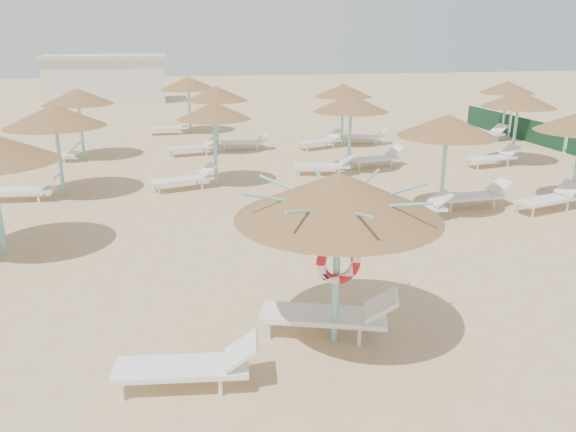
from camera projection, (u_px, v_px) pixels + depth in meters
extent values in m
plane|color=#D0B17F|center=(300.00, 333.00, 9.12)|extent=(120.00, 120.00, 0.00)
cylinder|color=#78D0D1|center=(336.00, 275.00, 8.53)|extent=(0.11, 0.11, 2.30)
cone|color=#99653D|center=(338.00, 195.00, 8.14)|extent=(3.07, 3.07, 0.69)
cylinder|color=#78D0D1|center=(338.00, 212.00, 8.22)|extent=(0.20, 0.20, 0.12)
cylinder|color=#78D0D1|center=(384.00, 196.00, 8.30)|extent=(1.39, 0.04, 0.35)
cylinder|color=#78D0D1|center=(360.00, 188.00, 8.72)|extent=(1.01, 1.01, 0.35)
cylinder|color=#78D0D1|center=(325.00, 186.00, 8.81)|extent=(0.04, 1.39, 0.35)
cylinder|color=#78D0D1|center=(297.00, 192.00, 8.52)|extent=(1.01, 1.01, 0.35)
cylinder|color=#78D0D1|center=(291.00, 201.00, 8.02)|extent=(1.39, 0.04, 0.35)
cylinder|color=#78D0D1|center=(314.00, 211.00, 7.59)|extent=(1.01, 1.01, 0.35)
cylinder|color=#78D0D1|center=(354.00, 213.00, 7.50)|extent=(0.04, 1.39, 0.35)
cylinder|color=#78D0D1|center=(383.00, 206.00, 7.79)|extent=(1.01, 1.01, 0.35)
torus|color=red|center=(338.00, 263.00, 8.36)|extent=(0.70, 0.15, 0.70)
cylinder|color=white|center=(122.00, 392.00, 7.40)|extent=(0.06, 0.06, 0.27)
cylinder|color=white|center=(129.00, 371.00, 7.86)|extent=(0.06, 0.06, 0.27)
cylinder|color=white|center=(221.00, 387.00, 7.50)|extent=(0.06, 0.06, 0.27)
cylinder|color=white|center=(222.00, 367.00, 7.95)|extent=(0.06, 0.06, 0.27)
cube|color=white|center=(182.00, 368.00, 7.63)|extent=(1.89, 0.83, 0.08)
cube|color=white|center=(241.00, 351.00, 7.62)|extent=(0.54, 0.63, 0.35)
cylinder|color=white|center=(269.00, 331.00, 8.90)|extent=(0.06, 0.06, 0.30)
cylinder|color=white|center=(274.00, 315.00, 9.40)|extent=(0.06, 0.06, 0.30)
cylinder|color=white|center=(359.00, 337.00, 8.72)|extent=(0.06, 0.06, 0.30)
cylinder|color=white|center=(360.00, 320.00, 9.23)|extent=(0.06, 0.06, 0.30)
cube|color=white|center=(323.00, 315.00, 8.99)|extent=(2.12, 1.29, 0.08)
cube|color=white|center=(381.00, 304.00, 8.80)|extent=(0.70, 0.77, 0.39)
cylinder|color=#78D0D1|center=(60.00, 158.00, 16.62)|extent=(0.11, 0.11, 2.30)
cone|color=#99653D|center=(54.00, 115.00, 16.23)|extent=(2.88, 2.88, 0.65)
cylinder|color=#78D0D1|center=(55.00, 124.00, 16.31)|extent=(0.20, 0.20, 0.12)
cylinder|color=white|center=(39.00, 198.00, 16.16)|extent=(0.06, 0.06, 0.28)
cylinder|color=white|center=(44.00, 193.00, 16.63)|extent=(0.06, 0.06, 0.28)
cube|color=white|center=(21.00, 190.00, 16.28)|extent=(1.96, 0.82, 0.08)
cube|color=white|center=(50.00, 181.00, 16.29)|extent=(0.55, 0.65, 0.36)
cylinder|color=#78D0D1|center=(81.00, 129.00, 21.67)|extent=(0.11, 0.11, 2.30)
cone|color=#99653D|center=(78.00, 96.00, 21.28)|extent=(2.69, 2.69, 0.61)
cylinder|color=#78D0D1|center=(78.00, 103.00, 21.36)|extent=(0.20, 0.20, 0.12)
cylinder|color=white|center=(29.00, 159.00, 21.18)|extent=(0.06, 0.06, 0.28)
cylinder|color=white|center=(35.00, 157.00, 21.65)|extent=(0.06, 0.06, 0.28)
cylinder|color=white|center=(64.00, 159.00, 21.14)|extent=(0.06, 0.06, 0.28)
cylinder|color=white|center=(69.00, 157.00, 21.61)|extent=(0.06, 0.06, 0.28)
cube|color=white|center=(52.00, 153.00, 21.33)|extent=(1.99, 1.05, 0.08)
cube|color=white|center=(73.00, 147.00, 21.23)|extent=(0.61, 0.70, 0.36)
cylinder|color=#78D0D1|center=(215.00, 150.00, 17.79)|extent=(0.11, 0.11, 2.30)
cone|color=#99653D|center=(214.00, 111.00, 17.41)|extent=(2.32, 2.32, 0.52)
cylinder|color=#78D0D1|center=(214.00, 118.00, 17.48)|extent=(0.20, 0.20, 0.12)
cylinder|color=white|center=(159.00, 190.00, 16.96)|extent=(0.06, 0.06, 0.28)
cylinder|color=white|center=(155.00, 186.00, 17.38)|extent=(0.06, 0.06, 0.28)
cylinder|color=white|center=(202.00, 185.00, 17.54)|extent=(0.06, 0.06, 0.28)
cylinder|color=white|center=(197.00, 182.00, 17.96)|extent=(0.06, 0.06, 0.28)
cube|color=white|center=(182.00, 180.00, 17.46)|extent=(2.00, 1.09, 0.08)
cube|color=white|center=(208.00, 169.00, 17.75)|extent=(0.62, 0.71, 0.36)
cylinder|color=#78D0D1|center=(217.00, 124.00, 22.76)|extent=(0.11, 0.11, 2.30)
cone|color=#99653D|center=(216.00, 93.00, 22.38)|extent=(2.54, 2.54, 0.57)
cylinder|color=#78D0D1|center=(216.00, 99.00, 22.46)|extent=(0.20, 0.20, 0.12)
cylinder|color=white|center=(173.00, 155.00, 22.00)|extent=(0.06, 0.06, 0.28)
cylinder|color=white|center=(171.00, 152.00, 22.45)|extent=(0.06, 0.06, 0.28)
cylinder|color=white|center=(206.00, 152.00, 22.44)|extent=(0.06, 0.06, 0.28)
cylinder|color=white|center=(204.00, 150.00, 22.89)|extent=(0.06, 0.06, 0.28)
cube|color=white|center=(191.00, 148.00, 22.43)|extent=(1.97, 0.88, 0.08)
cube|color=white|center=(212.00, 140.00, 22.63)|extent=(0.56, 0.66, 0.36)
cylinder|color=white|center=(224.00, 148.00, 23.28)|extent=(0.06, 0.06, 0.28)
cylinder|color=white|center=(225.00, 146.00, 23.76)|extent=(0.06, 0.06, 0.28)
cylinder|color=white|center=(257.00, 148.00, 23.37)|extent=(0.06, 0.06, 0.28)
cylinder|color=white|center=(257.00, 145.00, 23.85)|extent=(0.06, 0.06, 0.28)
cube|color=white|center=(244.00, 142.00, 23.52)|extent=(1.97, 0.88, 0.08)
cube|color=white|center=(264.00, 136.00, 23.50)|extent=(0.56, 0.66, 0.36)
cylinder|color=#78D0D1|center=(443.00, 172.00, 14.91)|extent=(0.11, 0.11, 2.30)
cone|color=#99653D|center=(447.00, 125.00, 14.53)|extent=(2.57, 2.57, 0.58)
cylinder|color=#78D0D1|center=(447.00, 134.00, 14.61)|extent=(0.20, 0.20, 0.12)
cylinder|color=white|center=(382.00, 219.00, 14.29)|extent=(0.06, 0.06, 0.28)
cylinder|color=white|center=(376.00, 214.00, 14.76)|extent=(0.06, 0.06, 0.28)
cylinder|color=white|center=(432.00, 217.00, 14.48)|extent=(0.06, 0.06, 0.28)
cylinder|color=white|center=(425.00, 211.00, 14.95)|extent=(0.06, 0.06, 0.28)
cube|color=white|center=(409.00, 208.00, 14.58)|extent=(1.93, 0.73, 0.08)
cube|color=white|center=(441.00, 198.00, 14.63)|extent=(0.52, 0.63, 0.36)
cylinder|color=white|center=(451.00, 207.00, 15.29)|extent=(0.06, 0.06, 0.28)
cylinder|color=white|center=(441.00, 202.00, 15.75)|extent=(0.06, 0.06, 0.28)
cylinder|color=white|center=(494.00, 204.00, 15.63)|extent=(0.06, 0.06, 0.28)
cylinder|color=white|center=(483.00, 199.00, 16.09)|extent=(0.06, 0.06, 0.28)
cube|color=white|center=(472.00, 196.00, 15.67)|extent=(1.93, 0.73, 0.08)
cube|color=white|center=(499.00, 186.00, 15.81)|extent=(0.52, 0.63, 0.36)
cylinder|color=#78D0D1|center=(350.00, 139.00, 19.66)|extent=(0.11, 0.11, 2.30)
cone|color=#99653D|center=(351.00, 103.00, 19.28)|extent=(2.59, 2.59, 0.58)
cylinder|color=#78D0D1|center=(351.00, 110.00, 19.35)|extent=(0.20, 0.20, 0.12)
cylinder|color=white|center=(299.00, 173.00, 19.14)|extent=(0.06, 0.06, 0.28)
cylinder|color=white|center=(299.00, 169.00, 19.62)|extent=(0.06, 0.06, 0.28)
cylinder|color=white|center=(338.00, 172.00, 19.15)|extent=(0.06, 0.06, 0.28)
cylinder|color=white|center=(337.00, 169.00, 19.62)|extent=(0.06, 0.06, 0.28)
cube|color=white|center=(322.00, 166.00, 19.33)|extent=(1.99, 0.99, 0.08)
cube|color=white|center=(347.00, 159.00, 19.26)|extent=(0.60, 0.69, 0.36)
cylinder|color=white|center=(359.00, 167.00, 19.95)|extent=(0.06, 0.06, 0.28)
cylinder|color=white|center=(352.00, 164.00, 20.38)|extent=(0.06, 0.06, 0.28)
cylinder|color=white|center=(392.00, 164.00, 20.46)|extent=(0.06, 0.06, 0.28)
cylinder|color=white|center=(384.00, 161.00, 20.90)|extent=(0.06, 0.06, 0.28)
cube|color=white|center=(375.00, 159.00, 20.41)|extent=(1.99, 0.99, 0.08)
cube|color=white|center=(395.00, 150.00, 20.66)|extent=(0.60, 0.69, 0.36)
cylinder|color=#78D0D1|center=(342.00, 120.00, 24.07)|extent=(0.11, 0.11, 2.30)
cone|color=#99653D|center=(343.00, 90.00, 23.69)|extent=(2.42, 2.42, 0.54)
cylinder|color=#78D0D1|center=(343.00, 96.00, 23.76)|extent=(0.20, 0.20, 0.12)
cylinder|color=white|center=(307.00, 148.00, 23.19)|extent=(0.06, 0.06, 0.28)
cylinder|color=white|center=(301.00, 146.00, 23.60)|extent=(0.06, 0.06, 0.28)
cylinder|color=white|center=(333.00, 145.00, 23.87)|extent=(0.06, 0.06, 0.28)
cylinder|color=white|center=(327.00, 143.00, 24.27)|extent=(0.06, 0.06, 0.28)
cube|color=white|center=(320.00, 141.00, 23.74)|extent=(2.00, 1.22, 0.08)
cube|color=white|center=(336.00, 134.00, 24.09)|extent=(0.66, 0.73, 0.36)
cylinder|color=white|center=(345.00, 141.00, 24.75)|extent=(0.06, 0.06, 0.28)
cylinder|color=white|center=(345.00, 139.00, 25.22)|extent=(0.06, 0.06, 0.28)
cylinder|color=white|center=(376.00, 142.00, 24.57)|extent=(0.06, 0.06, 0.28)
cylinder|color=white|center=(376.00, 140.00, 25.05)|extent=(0.06, 0.06, 0.28)
cube|color=white|center=(363.00, 137.00, 24.82)|extent=(2.00, 1.22, 0.08)
cube|color=white|center=(383.00, 132.00, 24.64)|extent=(0.66, 0.73, 0.36)
cylinder|color=white|center=(533.00, 213.00, 14.82)|extent=(0.06, 0.06, 0.28)
cylinder|color=white|center=(518.00, 208.00, 15.25)|extent=(0.06, 0.06, 0.28)
cylinder|color=white|center=(567.00, 206.00, 15.40)|extent=(0.06, 0.06, 0.28)
cylinder|color=white|center=(552.00, 201.00, 15.83)|extent=(0.06, 0.06, 0.28)
cube|color=white|center=(547.00, 200.00, 15.32)|extent=(2.00, 1.09, 0.08)
cube|color=white|center=(569.00, 188.00, 15.61)|extent=(0.62, 0.70, 0.36)
cylinder|color=#78D0D1|center=(515.00, 133.00, 20.84)|extent=(0.11, 0.11, 2.30)
cone|color=#99653D|center=(519.00, 99.00, 20.46)|extent=(2.66, 2.66, 0.60)
cylinder|color=#78D0D1|center=(518.00, 106.00, 20.53)|extent=(0.20, 0.20, 0.12)
cylinder|color=white|center=(478.00, 166.00, 20.06)|extent=(0.06, 0.06, 0.28)
cylinder|color=white|center=(469.00, 163.00, 20.50)|extent=(0.06, 0.06, 0.28)
cylinder|color=white|center=(508.00, 163.00, 20.53)|extent=(0.06, 0.06, 0.28)
cylinder|color=white|center=(498.00, 160.00, 20.98)|extent=(0.06, 0.06, 0.28)
cube|color=white|center=(491.00, 158.00, 20.51)|extent=(1.98, 0.93, 0.08)
cube|color=white|center=(510.00, 150.00, 20.73)|extent=(0.58, 0.67, 0.36)
cylinder|color=#78D0D1|center=(504.00, 115.00, 25.52)|extent=(0.11, 0.11, 2.30)
cone|color=#99653D|center=(507.00, 87.00, 25.14)|extent=(2.41, 2.41, 0.54)
cylinder|color=#78D0D1|center=(507.00, 92.00, 25.21)|extent=(0.20, 0.20, 0.12)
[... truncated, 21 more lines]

